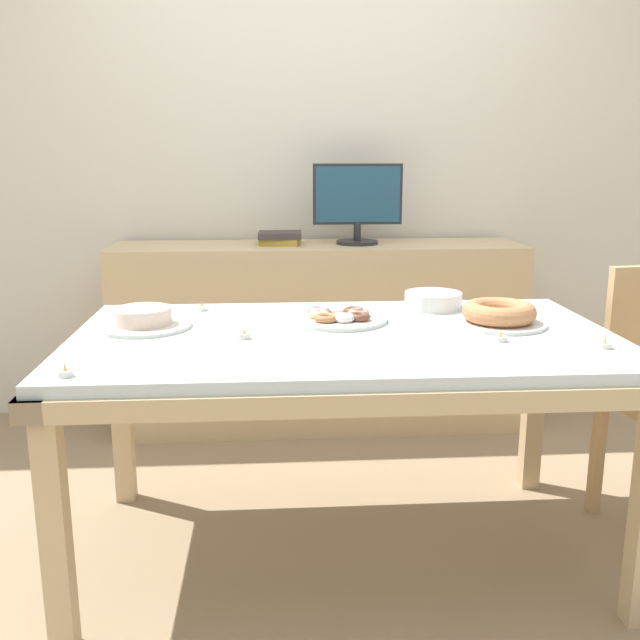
{
  "coord_description": "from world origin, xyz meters",
  "views": [
    {
      "loc": [
        -0.23,
        -2.19,
        1.33
      ],
      "look_at": [
        -0.08,
        -0.07,
        0.83
      ],
      "focal_mm": 40.0,
      "sensor_mm": 36.0,
      "label": 1
    }
  ],
  "objects": [
    {
      "name": "ground_plane",
      "position": [
        0.0,
        0.0,
        0.0
      ],
      "size": [
        12.0,
        12.0,
        0.0
      ],
      "primitive_type": "plane",
      "color": "#997F60"
    },
    {
      "name": "wall_back",
      "position": [
        0.0,
        1.5,
        1.3
      ],
      "size": [
        8.0,
        0.1,
        2.6
      ],
      "primitive_type": "cube",
      "color": "silver",
      "rests_on": "ground"
    },
    {
      "name": "dining_table",
      "position": [
        0.0,
        0.0,
        0.69
      ],
      "size": [
        1.75,
        1.0,
        0.77
      ],
      "color": "silver",
      "rests_on": "ground"
    },
    {
      "name": "sideboard",
      "position": [
        0.0,
        1.2,
        0.45
      ],
      "size": [
        1.96,
        0.44,
        0.91
      ],
      "color": "#D1B284",
      "rests_on": "ground"
    },
    {
      "name": "computer_monitor",
      "position": [
        0.19,
        1.2,
        1.1
      ],
      "size": [
        0.42,
        0.2,
        0.38
      ],
      "color": "#262628",
      "rests_on": "sideboard"
    },
    {
      "name": "book_stack",
      "position": [
        -0.18,
        1.2,
        0.94
      ],
      "size": [
        0.21,
        0.18,
        0.06
      ],
      "color": "#B29933",
      "rests_on": "sideboard"
    },
    {
      "name": "cake_chocolate_round",
      "position": [
        -0.65,
        0.11,
        0.8
      ],
      "size": [
        0.31,
        0.31,
        0.07
      ],
      "color": "silver",
      "rests_on": "dining_table"
    },
    {
      "name": "cake_golden_bundt",
      "position": [
        0.53,
        0.07,
        0.81
      ],
      "size": [
        0.31,
        0.31,
        0.08
      ],
      "color": "silver",
      "rests_on": "dining_table"
    },
    {
      "name": "pastry_platter",
      "position": [
        0.0,
        0.16,
        0.79
      ],
      "size": [
        0.32,
        0.32,
        0.04
      ],
      "color": "silver",
      "rests_on": "dining_table"
    },
    {
      "name": "plate_stack",
      "position": [
        0.37,
        0.35,
        0.8
      ],
      "size": [
        0.21,
        0.21,
        0.06
      ],
      "color": "silver",
      "rests_on": "dining_table"
    },
    {
      "name": "tealight_left_edge",
      "position": [
        0.74,
        -0.24,
        0.78
      ],
      "size": [
        0.04,
        0.04,
        0.04
      ],
      "color": "silver",
      "rests_on": "dining_table"
    },
    {
      "name": "tealight_right_edge",
      "position": [
        -0.76,
        -0.41,
        0.78
      ],
      "size": [
        0.04,
        0.04,
        0.04
      ],
      "color": "silver",
      "rests_on": "dining_table"
    },
    {
      "name": "tealight_near_cakes",
      "position": [
        0.46,
        -0.14,
        0.78
      ],
      "size": [
        0.04,
        0.04,
        0.04
      ],
      "color": "silver",
      "rests_on": "dining_table"
    },
    {
      "name": "tealight_near_front",
      "position": [
        -0.31,
        -0.05,
        0.78
      ],
      "size": [
        0.04,
        0.04,
        0.04
      ],
      "color": "silver",
      "rests_on": "dining_table"
    },
    {
      "name": "tealight_centre",
      "position": [
        -0.48,
        0.36,
        0.78
      ],
      "size": [
        0.04,
        0.04,
        0.04
      ],
      "color": "silver",
      "rests_on": "dining_table"
    }
  ]
}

